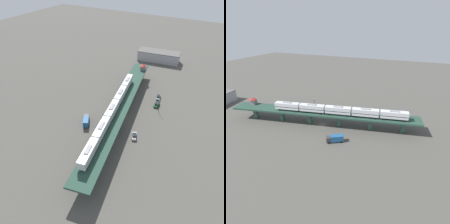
{
  "view_description": "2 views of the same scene",
  "coord_description": "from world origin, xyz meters",
  "views": [
    {
      "loc": [
        35.98,
        -72.25,
        62.54
      ],
      "look_at": [
        0.26,
        -8.45,
        8.48
      ],
      "focal_mm": 35.0,
      "sensor_mm": 36.0,
      "label": 1
    },
    {
      "loc": [
        -67.22,
        -36.15,
        44.86
      ],
      "look_at": [
        0.26,
        -8.45,
        8.48
      ],
      "focal_mm": 28.0,
      "sensor_mm": 36.0,
      "label": 2
    }
  ],
  "objects": [
    {
      "name": "street_car_silver",
      "position": [
        10.11,
        23.83,
        0.94
      ],
      "size": [
        2.67,
        4.68,
        1.89
      ],
      "color": "#B7BABF",
      "rests_on": "ground"
    },
    {
      "name": "signal_hut",
      "position": [
        -5.19,
        38.14,
        8.78
      ],
      "size": [
        3.79,
        3.79,
        3.4
      ],
      "color": "slate",
      "rests_on": "elevated_viaduct"
    },
    {
      "name": "elevated_viaduct",
      "position": [
        0.03,
        -0.16,
        6.01
      ],
      "size": [
        26.29,
        91.86,
        6.98
      ],
      "color": "#244135",
      "rests_on": "ground"
    },
    {
      "name": "street_lamp",
      "position": [
        14.16,
        12.39,
        4.11
      ],
      "size": [
        0.44,
        0.44,
        6.94
      ],
      "color": "black",
      "rests_on": "ground"
    },
    {
      "name": "street_car_white",
      "position": [
        11.44,
        -9.56,
        0.94
      ],
      "size": [
        3.34,
        4.75,
        1.89
      ],
      "color": "silver",
      "rests_on": "ground"
    },
    {
      "name": "subway_train",
      "position": [
        0.26,
        -8.45,
        9.52
      ],
      "size": [
        14.99,
        61.74,
        4.45
      ],
      "color": "silver",
      "rests_on": "elevated_viaduct"
    },
    {
      "name": "delivery_truck",
      "position": [
        -11.06,
        -11.76,
        1.76
      ],
      "size": [
        5.54,
        7.36,
        3.2
      ],
      "color": "#333338",
      "rests_on": "ground"
    },
    {
      "name": "ground_plane",
      "position": [
        0.0,
        0.0,
        0.0
      ],
      "size": [
        400.0,
        400.0,
        0.0
      ],
      "primitive_type": "plane",
      "color": "#4C4944"
    },
    {
      "name": "street_car_green",
      "position": [
        11.71,
        16.82,
        0.94
      ],
      "size": [
        2.05,
        4.45,
        1.89
      ],
      "color": "#1E6638",
      "rests_on": "ground"
    }
  ]
}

